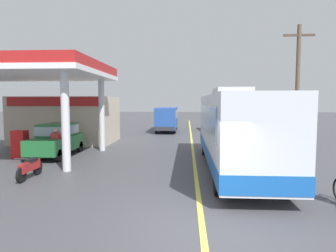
{
  "coord_description": "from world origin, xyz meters",
  "views": [
    {
      "loc": [
        -0.39,
        -7.2,
        3.03
      ],
      "look_at": [
        -1.5,
        10.0,
        1.6
      ],
      "focal_mm": 31.18,
      "sensor_mm": 36.0,
      "label": 1
    }
  ],
  "objects": [
    {
      "name": "utility_pole_roadside",
      "position": [
        6.17,
        10.72,
        3.95
      ],
      "size": [
        1.8,
        0.24,
        7.53
      ],
      "color": "brown",
      "rests_on": "ground"
    },
    {
      "name": "car_at_pump",
      "position": [
        -7.64,
        8.58,
        1.01
      ],
      "size": [
        1.7,
        4.2,
        1.82
      ],
      "color": "#1E602D",
      "rests_on": "ground"
    },
    {
      "name": "lane_divider_stripe",
      "position": [
        0.0,
        15.0,
        0.0
      ],
      "size": [
        0.16,
        50.0,
        0.01
      ],
      "primitive_type": "cube",
      "color": "#D8CC4C",
      "rests_on": "ground"
    },
    {
      "name": "motorcycle_parked_forecourt",
      "position": [
        -6.57,
        3.76,
        0.44
      ],
      "size": [
        0.55,
        1.8,
        0.92
      ],
      "color": "black",
      "rests_on": "ground"
    },
    {
      "name": "pedestrian_near_pump",
      "position": [
        -7.18,
        7.4,
        0.93
      ],
      "size": [
        0.55,
        0.22,
        1.66
      ],
      "color": "#33333F",
      "rests_on": "ground"
    },
    {
      "name": "ground",
      "position": [
        0.0,
        20.0,
        0.0
      ],
      "size": [
        120.0,
        120.0,
        0.0
      ],
      "primitive_type": "plane",
      "color": "#424247"
    },
    {
      "name": "minibus_opposing_lane",
      "position": [
        -2.43,
        22.58,
        1.47
      ],
      "size": [
        2.04,
        6.13,
        2.44
      ],
      "color": "#264C9E",
      "rests_on": "ground"
    },
    {
      "name": "car_trailing_behind_bus",
      "position": [
        2.28,
        24.43,
        1.01
      ],
      "size": [
        1.7,
        4.2,
        1.82
      ],
      "color": "black",
      "rests_on": "ground"
    },
    {
      "name": "gas_station_roadside",
      "position": [
        -9.34,
        12.0,
        2.63
      ],
      "size": [
        9.1,
        11.95,
        5.1
      ],
      "color": "#B21E1E",
      "rests_on": "ground"
    },
    {
      "name": "coach_bus_main",
      "position": [
        1.76,
        6.11,
        1.72
      ],
      "size": [
        2.6,
        11.04,
        3.69
      ],
      "color": "silver",
      "rests_on": "ground"
    }
  ]
}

